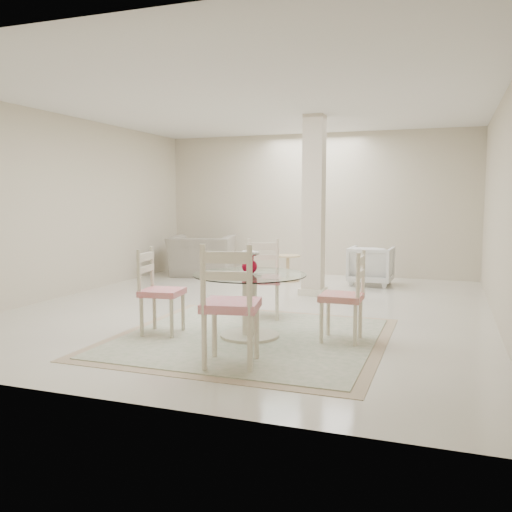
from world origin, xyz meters
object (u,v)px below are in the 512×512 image
(red_vase, at_px, (250,262))
(dining_chair_north, at_px, (263,272))
(column, at_px, (314,206))
(side_table, at_px, (288,269))
(dining_table, at_px, (250,306))
(dining_chair_east, at_px, (348,290))
(dining_chair_south, at_px, (229,296))
(recliner_taupe, at_px, (202,256))
(dining_chair_west, at_px, (156,285))
(armchair_white, at_px, (371,265))

(red_vase, xyz_separation_m, dining_chair_north, (-0.20, 1.00, -0.25))
(column, distance_m, side_table, 1.81)
(dining_table, distance_m, dining_chair_east, 1.03)
(column, xyz_separation_m, dining_chair_south, (0.18, -3.80, -0.72))
(dining_chair_south, relative_size, recliner_taupe, 1.03)
(dining_table, xyz_separation_m, dining_chair_east, (1.00, 0.17, 0.20))
(dining_chair_north, bearing_deg, dining_table, -96.40)
(dining_table, bearing_deg, red_vase, -33.69)
(column, bearing_deg, dining_chair_south, -87.22)
(dining_chair_east, distance_m, side_table, 4.20)
(red_vase, bearing_deg, side_table, 100.62)
(red_vase, distance_m, side_table, 4.10)
(red_vase, relative_size, dining_chair_south, 0.21)
(column, distance_m, recliner_taupe, 2.96)
(column, height_order, dining_chair_north, column)
(column, height_order, dining_chair_west, column)
(column, relative_size, dining_table, 2.29)
(dining_chair_north, height_order, dining_chair_west, dining_chair_north)
(dining_chair_east, bearing_deg, recliner_taupe, -138.60)
(dining_table, height_order, recliner_taupe, recliner_taupe)
(side_table, bearing_deg, dining_table, -79.42)
(armchair_white, bearing_deg, dining_chair_south, 86.16)
(dining_chair_east, bearing_deg, dining_table, -80.42)
(column, bearing_deg, red_vase, -90.03)
(dining_table, distance_m, recliner_taupe, 4.77)
(dining_chair_east, height_order, dining_chair_south, dining_chair_south)
(recliner_taupe, bearing_deg, column, 140.18)
(dining_chair_west, relative_size, side_table, 2.23)
(dining_chair_east, bearing_deg, column, -159.46)
(dining_chair_south, distance_m, side_table, 5.10)
(red_vase, bearing_deg, dining_chair_east, 10.01)
(recliner_taupe, bearing_deg, dining_chair_south, 105.21)
(dining_chair_north, relative_size, dining_chair_west, 1.04)
(dining_chair_west, xyz_separation_m, dining_chair_south, (1.19, -0.83, 0.09))
(red_vase, distance_m, dining_chair_south, 1.04)
(red_vase, bearing_deg, dining_chair_south, -79.55)
(column, relative_size, recliner_taupe, 2.32)
(recliner_taupe, bearing_deg, dining_chair_north, 114.11)
(dining_chair_east, distance_m, dining_chair_south, 1.44)
(dining_chair_east, xyz_separation_m, armchair_white, (-0.29, 3.86, -0.21))
(red_vase, bearing_deg, column, 89.97)
(dining_chair_east, height_order, side_table, dining_chair_east)
(dining_chair_west, bearing_deg, recliner_taupe, 12.33)
(column, distance_m, dining_table, 2.97)
(column, xyz_separation_m, red_vase, (-0.00, -2.80, -0.54))
(dining_chair_west, bearing_deg, armchair_white, -28.94)
(dining_chair_south, xyz_separation_m, recliner_taupe, (-2.67, 5.09, -0.25))
(dining_table, bearing_deg, dining_chair_west, -169.71)
(dining_chair_west, distance_m, recliner_taupe, 4.51)
(dining_chair_west, relative_size, armchair_white, 1.42)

